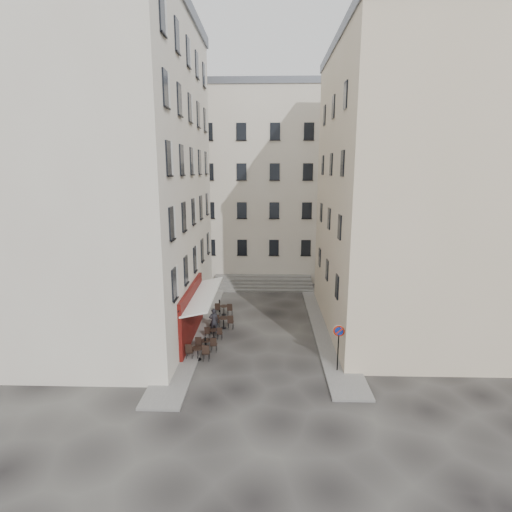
{
  "coord_description": "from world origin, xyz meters",
  "views": [
    {
      "loc": [
        0.41,
        -22.94,
        10.63
      ],
      "look_at": [
        -0.39,
        4.0,
        4.83
      ],
      "focal_mm": 28.0,
      "sensor_mm": 36.0,
      "label": 1
    }
  ],
  "objects_px": {
    "no_parking_sign": "(339,339)",
    "bistro_table_a": "(198,352)",
    "pedestrian": "(214,321)",
    "bistro_table_b": "(206,344)"
  },
  "relations": [
    {
      "from": "bistro_table_b",
      "to": "pedestrian",
      "type": "bearing_deg",
      "value": 88.46
    },
    {
      "from": "bistro_table_a",
      "to": "bistro_table_b",
      "type": "bearing_deg",
      "value": 74.85
    },
    {
      "from": "bistro_table_a",
      "to": "no_parking_sign",
      "type": "bearing_deg",
      "value": -8.54
    },
    {
      "from": "no_parking_sign",
      "to": "bistro_table_a",
      "type": "xyz_separation_m",
      "value": [
        -7.72,
        1.16,
        -1.39
      ]
    },
    {
      "from": "bistro_table_a",
      "to": "pedestrian",
      "type": "distance_m",
      "value": 3.95
    },
    {
      "from": "no_parking_sign",
      "to": "pedestrian",
      "type": "relative_size",
      "value": 1.57
    },
    {
      "from": "bistro_table_a",
      "to": "pedestrian",
      "type": "xyz_separation_m",
      "value": [
        0.39,
        3.92,
        0.35
      ]
    },
    {
      "from": "no_parking_sign",
      "to": "bistro_table_b",
      "type": "relative_size",
      "value": 2.07
    },
    {
      "from": "no_parking_sign",
      "to": "bistro_table_a",
      "type": "bearing_deg",
      "value": -176.55
    },
    {
      "from": "bistro_table_a",
      "to": "bistro_table_b",
      "type": "distance_m",
      "value": 1.19
    }
  ]
}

